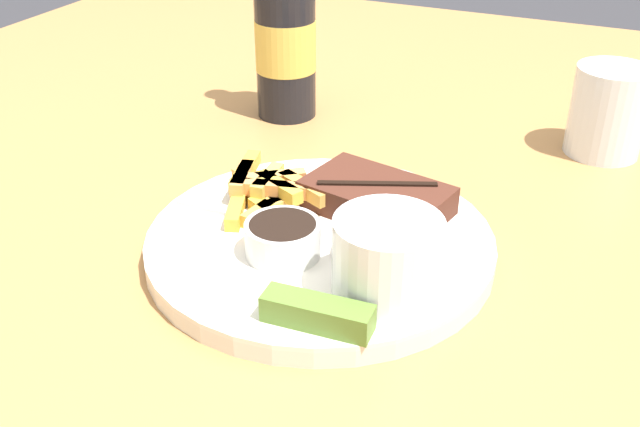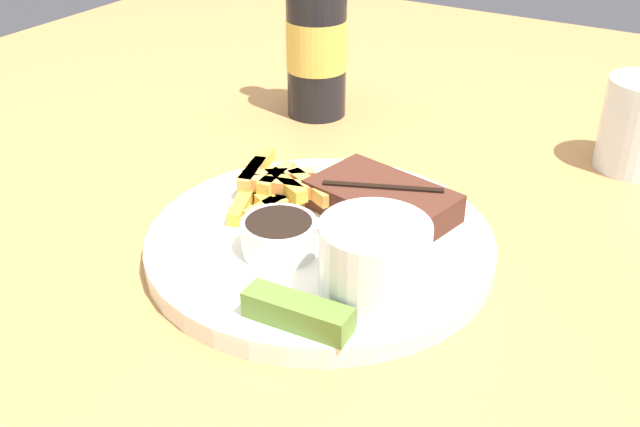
{
  "view_description": "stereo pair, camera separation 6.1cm",
  "coord_description": "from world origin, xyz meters",
  "px_view_note": "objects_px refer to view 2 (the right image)",
  "views": [
    {
      "loc": [
        0.22,
        -0.48,
        1.1
      ],
      "look_at": [
        0.0,
        0.0,
        0.79
      ],
      "focal_mm": 42.0,
      "sensor_mm": 36.0,
      "label": 1
    },
    {
      "loc": [
        0.27,
        -0.45,
        1.1
      ],
      "look_at": [
        0.0,
        0.0,
        0.79
      ],
      "focal_mm": 42.0,
      "sensor_mm": 36.0,
      "label": 2
    }
  ],
  "objects_px": {
    "dinner_plate": "(320,244)",
    "beer_bottle": "(317,41)",
    "knife_utensil": "(355,217)",
    "pickle_spear": "(297,312)",
    "steak_portion": "(382,201)",
    "dipping_sauce_cup": "(279,235)",
    "fork_utensil": "(246,209)",
    "coleslaw_cup": "(374,258)"
  },
  "relations": [
    {
      "from": "dinner_plate",
      "to": "knife_utensil",
      "type": "bearing_deg",
      "value": 70.05
    },
    {
      "from": "coleslaw_cup",
      "to": "pickle_spear",
      "type": "xyz_separation_m",
      "value": [
        -0.03,
        -0.05,
        -0.02
      ]
    },
    {
      "from": "dinner_plate",
      "to": "steak_portion",
      "type": "distance_m",
      "value": 0.07
    },
    {
      "from": "dipping_sauce_cup",
      "to": "knife_utensil",
      "type": "distance_m",
      "value": 0.08
    },
    {
      "from": "steak_portion",
      "to": "fork_utensil",
      "type": "height_order",
      "value": "steak_portion"
    },
    {
      "from": "dipping_sauce_cup",
      "to": "knife_utensil",
      "type": "bearing_deg",
      "value": 69.62
    },
    {
      "from": "dipping_sauce_cup",
      "to": "beer_bottle",
      "type": "bearing_deg",
      "value": 115.93
    },
    {
      "from": "dinner_plate",
      "to": "beer_bottle",
      "type": "distance_m",
      "value": 0.31
    },
    {
      "from": "coleslaw_cup",
      "to": "fork_utensil",
      "type": "relative_size",
      "value": 0.59
    },
    {
      "from": "pickle_spear",
      "to": "knife_utensil",
      "type": "distance_m",
      "value": 0.15
    },
    {
      "from": "dinner_plate",
      "to": "knife_utensil",
      "type": "height_order",
      "value": "knife_utensil"
    },
    {
      "from": "dinner_plate",
      "to": "knife_utensil",
      "type": "distance_m",
      "value": 0.04
    },
    {
      "from": "steak_portion",
      "to": "dipping_sauce_cup",
      "type": "distance_m",
      "value": 0.1
    },
    {
      "from": "dinner_plate",
      "to": "knife_utensil",
      "type": "relative_size",
      "value": 1.76
    },
    {
      "from": "coleslaw_cup",
      "to": "knife_utensil",
      "type": "bearing_deg",
      "value": 125.26
    },
    {
      "from": "knife_utensil",
      "to": "dipping_sauce_cup",
      "type": "bearing_deg",
      "value": 143.38
    },
    {
      "from": "coleslaw_cup",
      "to": "beer_bottle",
      "type": "xyz_separation_m",
      "value": [
        -0.24,
        0.31,
        0.04
      ]
    },
    {
      "from": "coleslaw_cup",
      "to": "dipping_sauce_cup",
      "type": "distance_m",
      "value": 0.09
    },
    {
      "from": "pickle_spear",
      "to": "fork_utensil",
      "type": "height_order",
      "value": "pickle_spear"
    },
    {
      "from": "steak_portion",
      "to": "knife_utensil",
      "type": "relative_size",
      "value": 0.82
    },
    {
      "from": "fork_utensil",
      "to": "steak_portion",
      "type": "bearing_deg",
      "value": 29.07
    },
    {
      "from": "dipping_sauce_cup",
      "to": "pickle_spear",
      "type": "relative_size",
      "value": 0.76
    },
    {
      "from": "coleslaw_cup",
      "to": "dinner_plate",
      "type": "bearing_deg",
      "value": 144.81
    },
    {
      "from": "dinner_plate",
      "to": "pickle_spear",
      "type": "height_order",
      "value": "pickle_spear"
    },
    {
      "from": "dinner_plate",
      "to": "steak_portion",
      "type": "relative_size",
      "value": 2.16
    },
    {
      "from": "fork_utensil",
      "to": "dipping_sauce_cup",
      "type": "bearing_deg",
      "value": -32.3
    },
    {
      "from": "beer_bottle",
      "to": "pickle_spear",
      "type": "bearing_deg",
      "value": -60.75
    },
    {
      "from": "pickle_spear",
      "to": "beer_bottle",
      "type": "relative_size",
      "value": 0.32
    },
    {
      "from": "coleslaw_cup",
      "to": "fork_utensil",
      "type": "distance_m",
      "value": 0.16
    },
    {
      "from": "dipping_sauce_cup",
      "to": "pickle_spear",
      "type": "bearing_deg",
      "value": -48.92
    },
    {
      "from": "steak_portion",
      "to": "beer_bottle",
      "type": "distance_m",
      "value": 0.28
    },
    {
      "from": "steak_portion",
      "to": "coleslaw_cup",
      "type": "xyz_separation_m",
      "value": [
        0.05,
        -0.11,
        0.02
      ]
    },
    {
      "from": "steak_portion",
      "to": "knife_utensil",
      "type": "bearing_deg",
      "value": -125.5
    },
    {
      "from": "dipping_sauce_cup",
      "to": "fork_utensil",
      "type": "xyz_separation_m",
      "value": [
        -0.06,
        0.04,
        -0.01
      ]
    },
    {
      "from": "steak_portion",
      "to": "dipping_sauce_cup",
      "type": "bearing_deg",
      "value": -114.07
    },
    {
      "from": "dinner_plate",
      "to": "dipping_sauce_cup",
      "type": "relative_size",
      "value": 4.8
    },
    {
      "from": "steak_portion",
      "to": "dinner_plate",
      "type": "bearing_deg",
      "value": -116.19
    },
    {
      "from": "steak_portion",
      "to": "beer_bottle",
      "type": "relative_size",
      "value": 0.54
    },
    {
      "from": "coleslaw_cup",
      "to": "dipping_sauce_cup",
      "type": "relative_size",
      "value": 1.32
    },
    {
      "from": "dinner_plate",
      "to": "beer_bottle",
      "type": "xyz_separation_m",
      "value": [
        -0.16,
        0.26,
        0.08
      ]
    },
    {
      "from": "knife_utensil",
      "to": "beer_bottle",
      "type": "bearing_deg",
      "value": 21.41
    },
    {
      "from": "pickle_spear",
      "to": "beer_bottle",
      "type": "bearing_deg",
      "value": 119.25
    }
  ]
}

